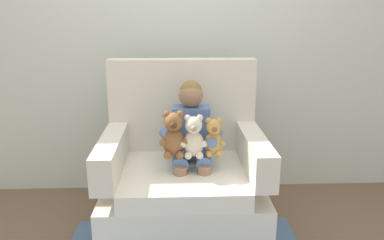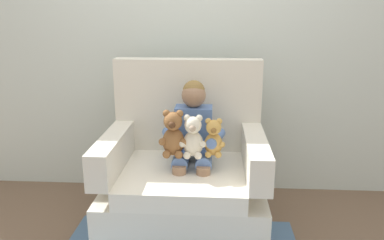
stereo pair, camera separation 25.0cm
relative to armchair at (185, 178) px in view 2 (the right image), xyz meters
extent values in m
plane|color=brown|center=(0.00, -0.06, -0.36)|extent=(8.00, 8.00, 0.00)
cube|color=silver|center=(0.00, 0.68, 0.94)|extent=(6.00, 0.10, 2.60)
cube|color=silver|center=(0.00, -0.06, -0.18)|extent=(1.10, 0.90, 0.36)
cube|color=white|center=(0.00, -0.13, 0.05)|extent=(0.82, 0.76, 0.12)
cube|color=silver|center=(0.00, 0.33, 0.46)|extent=(1.10, 0.14, 0.70)
cube|color=silver|center=(-0.48, -0.13, 0.23)|extent=(0.14, 0.76, 0.23)
cube|color=silver|center=(0.48, -0.13, 0.23)|extent=(0.14, 0.76, 0.23)
cube|color=#597AB7|center=(0.06, 0.08, 0.34)|extent=(0.26, 0.16, 0.34)
sphere|color=#9E7556|center=(0.06, 0.08, 0.59)|extent=(0.17, 0.17, 0.17)
sphere|color=olive|center=(0.06, 0.09, 0.61)|extent=(0.16, 0.16, 0.16)
cylinder|color=#597AB7|center=(-0.02, -0.05, 0.17)|extent=(0.11, 0.26, 0.11)
cylinder|color=#9E7556|center=(-0.02, -0.18, 0.02)|extent=(0.09, 0.09, 0.30)
cylinder|color=#597AB7|center=(0.14, -0.05, 0.17)|extent=(0.11, 0.26, 0.11)
cylinder|color=#9E7556|center=(0.14, -0.18, 0.02)|extent=(0.09, 0.09, 0.30)
cylinder|color=#597AB7|center=(-0.10, -0.04, 0.32)|extent=(0.13, 0.27, 0.07)
cylinder|color=#597AB7|center=(0.22, -0.04, 0.32)|extent=(0.13, 0.27, 0.07)
ellipsoid|color=gold|center=(0.20, -0.11, 0.30)|extent=(0.12, 0.10, 0.16)
sphere|color=gold|center=(0.20, -0.12, 0.42)|extent=(0.10, 0.10, 0.10)
sphere|color=brown|center=(0.20, -0.17, 0.41)|extent=(0.04, 0.04, 0.04)
sphere|color=gold|center=(0.17, -0.12, 0.46)|extent=(0.04, 0.04, 0.04)
sphere|color=gold|center=(0.14, -0.14, 0.31)|extent=(0.04, 0.04, 0.04)
sphere|color=gold|center=(0.17, -0.16, 0.24)|extent=(0.04, 0.04, 0.04)
sphere|color=gold|center=(0.24, -0.12, 0.46)|extent=(0.04, 0.04, 0.04)
sphere|color=gold|center=(0.26, -0.14, 0.31)|extent=(0.04, 0.04, 0.04)
sphere|color=gold|center=(0.23, -0.16, 0.24)|extent=(0.04, 0.04, 0.04)
ellipsoid|color=brown|center=(-0.06, -0.13, 0.32)|extent=(0.15, 0.12, 0.19)
sphere|color=brown|center=(-0.06, -0.14, 0.46)|extent=(0.12, 0.12, 0.12)
sphere|color=#4C2D19|center=(-0.06, -0.20, 0.45)|extent=(0.05, 0.05, 0.05)
sphere|color=brown|center=(-0.11, -0.13, 0.51)|extent=(0.05, 0.05, 0.05)
sphere|color=brown|center=(-0.13, -0.16, 0.33)|extent=(0.05, 0.05, 0.05)
sphere|color=brown|center=(-0.10, -0.18, 0.25)|extent=(0.05, 0.05, 0.05)
sphere|color=brown|center=(-0.02, -0.13, 0.51)|extent=(0.05, 0.05, 0.05)
sphere|color=brown|center=(0.01, -0.16, 0.33)|extent=(0.05, 0.05, 0.05)
sphere|color=brown|center=(-0.02, -0.18, 0.25)|extent=(0.05, 0.05, 0.05)
ellipsoid|color=silver|center=(0.07, -0.14, 0.31)|extent=(0.13, 0.11, 0.17)
sphere|color=silver|center=(0.07, -0.15, 0.44)|extent=(0.11, 0.11, 0.11)
sphere|color=tan|center=(0.07, -0.20, 0.43)|extent=(0.04, 0.04, 0.04)
sphere|color=silver|center=(0.03, -0.14, 0.49)|extent=(0.05, 0.05, 0.05)
sphere|color=silver|center=(0.00, -0.17, 0.32)|extent=(0.05, 0.05, 0.05)
sphere|color=silver|center=(0.03, -0.19, 0.25)|extent=(0.05, 0.05, 0.05)
sphere|color=silver|center=(0.11, -0.14, 0.49)|extent=(0.05, 0.05, 0.05)
sphere|color=silver|center=(0.13, -0.17, 0.32)|extent=(0.05, 0.05, 0.05)
sphere|color=silver|center=(0.10, -0.19, 0.25)|extent=(0.05, 0.05, 0.05)
camera|label=1|loc=(-0.04, -2.52, 1.14)|focal=35.80mm
camera|label=2|loc=(0.21, -2.51, 1.14)|focal=35.80mm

